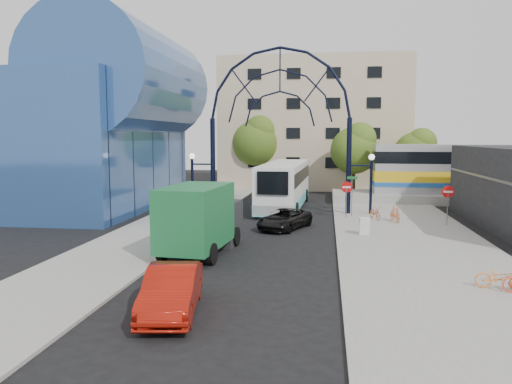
# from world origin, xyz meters

# --- Properties ---
(ground) EXTENTS (120.00, 120.00, 0.00)m
(ground) POSITION_xyz_m (0.00, 0.00, 0.00)
(ground) COLOR black
(ground) RESTS_ON ground
(sidewalk_east) EXTENTS (8.00, 56.00, 0.12)m
(sidewalk_east) POSITION_xyz_m (8.00, 4.00, 0.06)
(sidewalk_east) COLOR gray
(sidewalk_east) RESTS_ON ground
(plaza_west) EXTENTS (5.00, 50.00, 0.12)m
(plaza_west) POSITION_xyz_m (-6.50, 6.00, 0.06)
(plaza_west) COLOR gray
(plaza_west) RESTS_ON ground
(gateway_arch) EXTENTS (13.64, 0.44, 12.10)m
(gateway_arch) POSITION_xyz_m (0.00, 14.00, 8.56)
(gateway_arch) COLOR black
(gateway_arch) RESTS_ON ground
(stop_sign) EXTENTS (0.80, 0.07, 2.50)m
(stop_sign) POSITION_xyz_m (4.80, 12.00, 1.99)
(stop_sign) COLOR slate
(stop_sign) RESTS_ON sidewalk_east
(do_not_enter_sign) EXTENTS (0.76, 0.07, 2.48)m
(do_not_enter_sign) POSITION_xyz_m (11.00, 10.00, 1.98)
(do_not_enter_sign) COLOR slate
(do_not_enter_sign) RESTS_ON sidewalk_east
(street_name_sign) EXTENTS (0.70, 0.70, 2.80)m
(street_name_sign) POSITION_xyz_m (5.20, 12.60, 2.13)
(street_name_sign) COLOR slate
(street_name_sign) RESTS_ON sidewalk_east
(sandwich_board) EXTENTS (0.55, 0.61, 0.99)m
(sandwich_board) POSITION_xyz_m (5.60, 5.98, 0.74)
(sandwich_board) COLOR white
(sandwich_board) RESTS_ON sidewalk_east
(transit_hall) EXTENTS (16.50, 18.00, 14.50)m
(transit_hall) POSITION_xyz_m (-15.30, 15.00, 6.70)
(transit_hall) COLOR #305694
(transit_hall) RESTS_ON ground
(apartment_block) EXTENTS (20.00, 12.10, 14.00)m
(apartment_block) POSITION_xyz_m (2.00, 34.97, 7.00)
(apartment_block) COLOR #CAB08C
(apartment_block) RESTS_ON ground
(tree_north_a) EXTENTS (4.48, 4.48, 7.00)m
(tree_north_a) POSITION_xyz_m (6.12, 25.93, 4.61)
(tree_north_a) COLOR #382314
(tree_north_a) RESTS_ON ground
(tree_north_b) EXTENTS (5.12, 5.12, 8.00)m
(tree_north_b) POSITION_xyz_m (-3.88, 29.93, 5.27)
(tree_north_b) COLOR #382314
(tree_north_b) RESTS_ON ground
(tree_north_c) EXTENTS (4.16, 4.16, 6.50)m
(tree_north_c) POSITION_xyz_m (12.12, 27.93, 4.28)
(tree_north_c) COLOR #382314
(tree_north_c) RESTS_ON ground
(city_bus) EXTENTS (3.47, 13.12, 3.57)m
(city_bus) POSITION_xyz_m (0.12, 17.12, 1.87)
(city_bus) COLOR white
(city_bus) RESTS_ON ground
(green_truck) EXTENTS (3.04, 6.88, 3.38)m
(green_truck) POSITION_xyz_m (-2.55, 0.92, 1.69)
(green_truck) COLOR black
(green_truck) RESTS_ON ground
(black_suv) EXTENTS (3.56, 4.89, 1.24)m
(black_suv) POSITION_xyz_m (0.91, 7.79, 0.62)
(black_suv) COLOR black
(black_suv) RESTS_ON ground
(red_sedan) EXTENTS (2.30, 4.77, 1.51)m
(red_sedan) POSITION_xyz_m (-1.46, -7.40, 0.75)
(red_sedan) COLOR #9C1409
(red_sedan) RESTS_ON ground
(bike_near_a) EXTENTS (1.04, 1.81, 0.90)m
(bike_near_a) POSITION_xyz_m (6.72, 11.64, 0.57)
(bike_near_a) COLOR #D06229
(bike_near_a) RESTS_ON sidewalk_east
(bike_near_b) EXTENTS (0.84, 1.79, 1.04)m
(bike_near_b) POSITION_xyz_m (7.91, 10.79, 0.64)
(bike_near_b) COLOR orange
(bike_near_b) RESTS_ON sidewalk_east
(bike_far_a) EXTENTS (1.79, 0.98, 0.89)m
(bike_far_a) POSITION_xyz_m (9.73, -3.69, 0.57)
(bike_far_a) COLOR orange
(bike_far_a) RESTS_ON sidewalk_east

